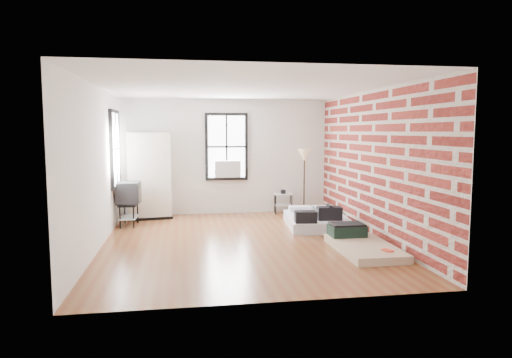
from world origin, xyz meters
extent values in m
plane|color=brown|center=(0.00, 0.00, 0.00)|extent=(6.00, 6.00, 0.00)
cube|color=silver|center=(0.00, 3.00, 1.40)|extent=(5.00, 0.01, 2.80)
cube|color=silver|center=(0.00, -3.00, 1.40)|extent=(5.00, 0.01, 2.80)
cube|color=silver|center=(-2.50, 0.00, 1.40)|extent=(0.01, 6.00, 2.80)
cube|color=maroon|center=(2.50, 0.00, 1.40)|extent=(0.02, 6.00, 2.80)
cube|color=white|center=(0.00, 0.00, 2.80)|extent=(5.00, 6.00, 0.01)
cube|color=white|center=(0.00, 2.95, 1.65)|extent=(0.90, 0.02, 1.50)
cube|color=black|center=(-0.48, 2.97, 1.65)|extent=(0.07, 0.08, 1.64)
cube|color=black|center=(0.48, 2.97, 1.65)|extent=(0.07, 0.08, 1.64)
cube|color=black|center=(0.00, 2.97, 2.44)|extent=(0.90, 0.08, 0.07)
cube|color=black|center=(0.00, 2.97, 0.86)|extent=(0.90, 0.08, 0.07)
cube|color=black|center=(0.00, 2.94, 1.65)|extent=(0.04, 0.02, 1.50)
cube|color=black|center=(0.00, 2.94, 1.65)|extent=(0.90, 0.02, 0.04)
cube|color=silver|center=(0.00, 2.83, 1.12)|extent=(0.62, 0.30, 0.40)
cube|color=white|center=(-2.45, 1.80, 1.65)|extent=(0.02, 0.90, 1.50)
cube|color=black|center=(-2.47, 1.32, 1.65)|extent=(0.08, 0.07, 1.64)
cube|color=black|center=(-2.47, 2.29, 1.65)|extent=(0.08, 0.07, 1.64)
cube|color=black|center=(-2.47, 1.80, 2.44)|extent=(0.08, 0.90, 0.07)
cube|color=black|center=(-2.47, 1.80, 0.86)|extent=(0.08, 0.90, 0.07)
cube|color=black|center=(-2.44, 1.80, 1.65)|extent=(0.02, 0.04, 1.50)
cube|color=black|center=(-2.44, 1.80, 1.65)|extent=(0.02, 0.90, 0.04)
cube|color=white|center=(1.75, 1.12, 0.11)|extent=(1.41, 1.80, 0.22)
cube|color=white|center=(1.55, 1.81, 0.27)|extent=(0.52, 0.36, 0.11)
cube|color=white|center=(2.08, 1.75, 0.27)|extent=(0.52, 0.36, 0.11)
cube|color=black|center=(1.89, 0.70, 0.35)|extent=(0.51, 0.33, 0.27)
cylinder|color=black|center=(1.89, 0.70, 0.51)|extent=(0.10, 0.32, 0.07)
cube|color=black|center=(1.33, 0.49, 0.34)|extent=(0.45, 0.31, 0.23)
cylinder|color=silver|center=(1.66, 1.08, 0.32)|extent=(0.06, 0.06, 0.20)
cylinder|color=#1650A0|center=(1.66, 1.08, 0.43)|extent=(0.03, 0.03, 0.03)
cube|color=tan|center=(1.95, -1.00, 0.07)|extent=(0.90, 1.70, 0.13)
cube|color=black|center=(1.86, -0.38, 0.23)|extent=(0.63, 0.45, 0.20)
cube|color=black|center=(1.86, -0.38, 0.35)|extent=(0.59, 0.41, 0.04)
cube|color=red|center=(2.13, -1.49, 0.14)|extent=(0.16, 0.21, 0.02)
cube|color=black|center=(-1.84, 2.65, 0.03)|extent=(1.07, 0.70, 0.06)
cube|color=#F1E3CB|center=(-1.84, 2.65, 1.03)|extent=(1.03, 0.65, 1.94)
cylinder|color=black|center=(1.16, 2.59, 0.25)|extent=(0.02, 0.02, 0.49)
cylinder|color=black|center=(1.55, 2.55, 0.25)|extent=(0.02, 0.02, 0.49)
cylinder|color=black|center=(1.19, 2.89, 0.25)|extent=(0.02, 0.02, 0.49)
cylinder|color=black|center=(1.58, 2.85, 0.25)|extent=(0.02, 0.02, 0.49)
cube|color=silver|center=(1.37, 2.72, 0.49)|extent=(0.48, 0.41, 0.02)
cube|color=silver|center=(1.37, 2.72, 0.22)|extent=(0.46, 0.39, 0.02)
cube|color=black|center=(1.37, 2.72, 0.55)|extent=(0.12, 0.17, 0.09)
cylinder|color=black|center=(1.88, 2.65, 0.01)|extent=(0.23, 0.23, 0.03)
cylinder|color=black|center=(1.88, 2.65, 0.71)|extent=(0.03, 0.03, 1.38)
cone|color=#CAB581|center=(1.88, 2.65, 1.45)|extent=(0.34, 0.34, 0.30)
cylinder|color=black|center=(-2.37, 1.57, 0.23)|extent=(0.03, 0.03, 0.46)
cylinder|color=black|center=(-2.10, 1.55, 0.23)|extent=(0.03, 0.03, 0.46)
cylinder|color=black|center=(-2.34, 2.13, 0.23)|extent=(0.03, 0.03, 0.46)
cylinder|color=black|center=(-2.07, 2.11, 0.23)|extent=(0.03, 0.03, 0.46)
cube|color=black|center=(-2.22, 1.84, 0.46)|extent=(0.41, 0.69, 0.03)
cube|color=silver|center=(-2.22, 1.84, 0.19)|extent=(0.39, 0.67, 0.02)
cube|color=black|center=(-2.22, 1.84, 0.71)|extent=(0.49, 0.56, 0.46)
cube|color=black|center=(-1.99, 1.83, 0.71)|extent=(0.04, 0.45, 0.37)
camera|label=1|loc=(-1.06, -8.14, 2.03)|focal=32.00mm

